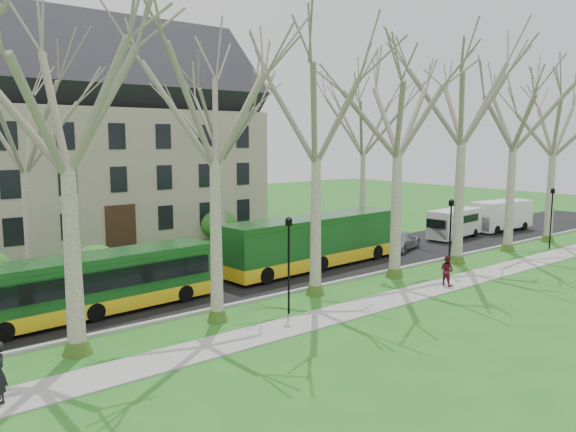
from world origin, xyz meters
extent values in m
plane|color=#236F1F|center=(0.00, 0.00, 0.00)|extent=(120.00, 120.00, 0.00)
cube|color=gray|center=(0.00, -2.50, 0.03)|extent=(70.00, 2.00, 0.06)
cube|color=black|center=(0.00, 5.50, 0.03)|extent=(80.00, 8.00, 0.06)
cube|color=#A5A39E|center=(0.00, 1.50, 0.07)|extent=(80.00, 0.25, 0.14)
cube|color=gray|center=(-6.00, 24.00, 5.00)|extent=(26.00, 12.00, 10.00)
cylinder|color=black|center=(-6.00, -1.00, 2.00)|extent=(0.10, 0.10, 4.00)
cube|color=black|center=(-6.00, -1.00, 4.15)|extent=(0.22, 0.22, 0.30)
cylinder|color=black|center=(6.00, -1.00, 2.00)|extent=(0.10, 0.10, 4.00)
cube|color=black|center=(6.00, -1.00, 4.15)|extent=(0.22, 0.22, 0.30)
cylinder|color=black|center=(18.00, -1.00, 2.00)|extent=(0.10, 0.10, 4.00)
cube|color=black|center=(18.00, -1.00, 4.15)|extent=(0.22, 0.22, 0.30)
ellipsoid|color=#1B611E|center=(-10.00, 12.00, 1.00)|extent=(2.60, 2.60, 2.00)
ellipsoid|color=#1B611E|center=(4.00, 12.00, 1.00)|extent=(2.60, 2.60, 2.00)
ellipsoid|color=#1B611E|center=(10.00, 12.00, 1.00)|extent=(2.60, 2.60, 2.00)
ellipsoid|color=#1B611E|center=(2.00, 18.00, 1.00)|extent=(2.60, 2.60, 2.00)
imported|color=#AEADB2|center=(9.02, 5.35, 0.75)|extent=(5.13, 3.43, 1.38)
imported|color=#551321|center=(3.53, -2.60, 0.87)|extent=(0.62, 0.79, 1.61)
camera|label=1|loc=(-21.34, -20.03, 7.76)|focal=35.00mm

